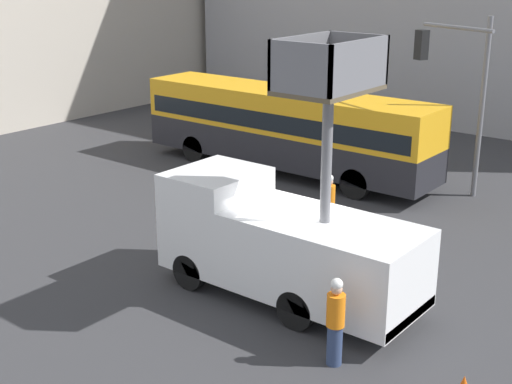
% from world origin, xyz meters
% --- Properties ---
extents(ground_plane, '(120.00, 120.00, 0.00)m').
position_xyz_m(ground_plane, '(0.00, 0.00, 0.00)').
color(ground_plane, '#333335').
extents(utility_truck, '(2.37, 6.54, 6.36)m').
position_xyz_m(utility_truck, '(-0.40, -0.14, 1.55)').
color(utility_truck, white).
rests_on(utility_truck, ground_plane).
extents(city_bus, '(2.46, 12.14, 3.19)m').
position_xyz_m(city_bus, '(8.29, 6.13, 1.88)').
color(city_bus, '#232328').
rests_on(city_bus, ground_plane).
extents(traffic_light_pole, '(3.03, 2.78, 6.14)m').
position_xyz_m(traffic_light_pole, '(9.08, -0.35, 4.12)').
color(traffic_light_pole, slate).
rests_on(traffic_light_pole, ground_plane).
extents(road_worker_near_truck, '(0.38, 0.38, 1.92)m').
position_xyz_m(road_worker_near_truck, '(-2.17, -2.75, 0.97)').
color(road_worker_near_truck, navy).
rests_on(road_worker_near_truck, ground_plane).
extents(road_worker_directing, '(0.38, 0.38, 1.88)m').
position_xyz_m(road_worker_directing, '(3.86, 1.30, 0.94)').
color(road_worker_directing, navy).
rests_on(road_worker_directing, ground_plane).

